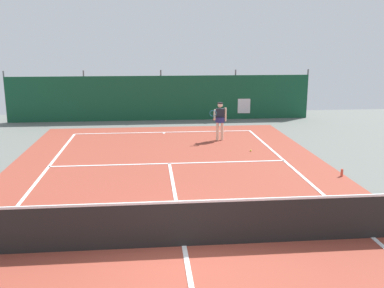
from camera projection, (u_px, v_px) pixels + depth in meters
ground_plane at (184, 246)px, 9.16m from camera, size 36.00×36.00×0.00m
court_surface at (184, 246)px, 9.15m from camera, size 11.02×26.60×0.01m
tennis_net at (184, 223)px, 9.04m from camera, size 10.12×0.10×1.10m
back_fence at (161, 107)px, 24.31m from camera, size 16.30×0.98×2.70m
tennis_player at (220, 118)px, 18.85m from camera, size 0.79×0.70×1.64m
tennis_ball_near_player at (251, 151)px, 17.10m from camera, size 0.07×0.07×0.07m
parked_car at (231, 99)px, 26.20m from camera, size 2.32×4.35×1.68m
water_bottle at (342, 173)px, 13.89m from camera, size 0.08×0.08×0.24m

